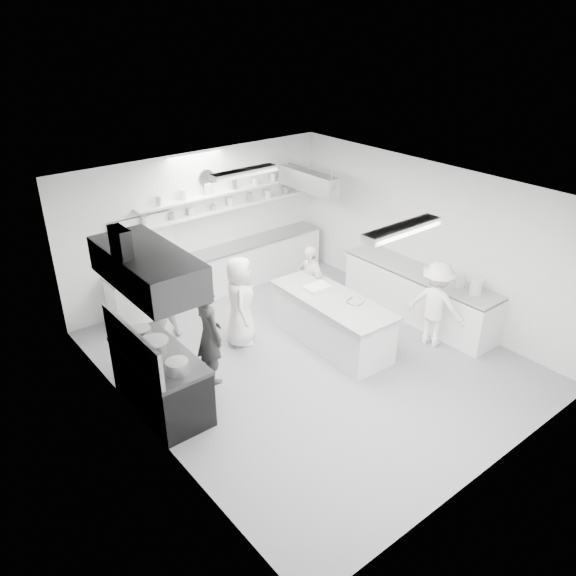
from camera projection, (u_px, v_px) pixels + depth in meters
floor at (309, 359)px, 9.89m from camera, size 6.00×7.00×0.02m
ceiling at (312, 192)px, 8.54m from camera, size 6.00×7.00×0.02m
wall_back at (200, 224)px, 11.66m from camera, size 6.00×0.04×3.00m
wall_front at (500, 381)px, 6.77m from camera, size 6.00×0.04×3.00m
wall_left at (140, 343)px, 7.54m from camera, size 0.04×7.00×3.00m
wall_right at (427, 239)px, 10.89m from camera, size 0.04×7.00×3.00m
stove at (161, 382)px, 8.51m from camera, size 0.80×1.80×0.90m
exhaust_hood at (147, 268)px, 7.66m from camera, size 0.85×2.00×0.50m
back_counter at (222, 270)px, 12.08m from camera, size 5.00×0.60×0.92m
shelf_lower at (231, 207)px, 11.85m from camera, size 4.20×0.26×0.04m
shelf_upper at (230, 191)px, 11.69m from camera, size 4.20×0.26×0.04m
pass_through_window at (142, 241)px, 10.94m from camera, size 1.30×0.04×1.00m
wall_clock at (206, 178)px, 11.31m from camera, size 0.32×0.05×0.32m
right_counter at (418, 295)px, 11.02m from camera, size 0.74×3.30×0.94m
pot_rack at (308, 181)px, 11.65m from camera, size 0.30×1.60×0.40m
light_fixture_front at (402, 229)px, 7.32m from camera, size 1.30×0.25×0.10m
light_fixture_rear at (244, 172)px, 9.83m from camera, size 1.30×0.25×0.10m
prep_island at (332, 322)px, 10.15m from camera, size 0.96×2.41×0.88m
stove_pot at (154, 347)px, 8.32m from camera, size 0.44×0.44×0.23m
cook_stove at (209, 335)px, 8.99m from camera, size 0.45×0.64×1.68m
cook_back at (158, 300)px, 10.13m from camera, size 0.86×0.72×1.60m
cook_island_left at (240, 301)px, 10.01m from camera, size 0.89×0.98×1.68m
cook_island_right at (310, 282)px, 10.96m from camera, size 0.49×0.91×1.47m
cook_right at (436, 304)px, 9.98m from camera, size 0.86×1.16×1.61m
bowl_island_a at (355, 303)px, 9.80m from camera, size 0.34×0.34×0.07m
bowl_island_b at (332, 303)px, 9.82m from camera, size 0.20×0.20×0.05m
bowl_right at (429, 270)px, 10.90m from camera, size 0.32×0.32×0.06m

